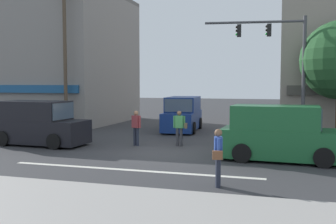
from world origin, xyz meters
TOP-DOWN VIEW (x-y plane):
  - ground_plane at (0.00, 0.00)m, footprint 120.00×120.00m
  - lane_marking_stripe at (0.00, -3.50)m, footprint 9.00×0.24m
  - sidewalk_curb at (0.00, -8.50)m, footprint 40.00×5.00m
  - building_left_block at (-13.85, 10.79)m, footprint 13.97×9.89m
  - utility_pole_near_left at (-7.83, 5.39)m, footprint 1.40×0.22m
  - traffic_light_mast at (4.89, 4.28)m, footprint 4.85×0.80m
  - van_crossing_leftbound at (-6.35, 0.43)m, footprint 4.68×2.20m
  - van_parked_curbside at (-1.09, 7.83)m, footprint 2.31×4.73m
  - van_approaching_near at (4.86, -0.28)m, footprint 4.67×2.18m
  - pedestrian_foreground_with_bag at (3.20, -4.83)m, footprint 0.33×0.69m
  - pedestrian_mid_crossing at (-1.73, 1.49)m, footprint 0.53×0.34m
  - pedestrian_far_side at (0.28, 1.96)m, footprint 0.68×0.29m

SIDE VIEW (x-z plane):
  - ground_plane at x=0.00m, z-range 0.00..0.00m
  - lane_marking_stripe at x=0.00m, z-range 0.00..0.01m
  - sidewalk_curb at x=0.00m, z-range 0.00..0.16m
  - pedestrian_mid_crossing at x=-1.73m, z-range 0.11..1.78m
  - pedestrian_foreground_with_bag at x=3.20m, z-range 0.12..1.79m
  - pedestrian_far_side at x=0.28m, z-range 0.12..1.79m
  - van_crossing_leftbound at x=-6.35m, z-range -0.05..2.06m
  - van_parked_curbside at x=-1.09m, z-range -0.05..2.06m
  - van_approaching_near at x=4.86m, z-range -0.05..2.06m
  - traffic_light_mast at x=4.89m, z-range 1.08..7.28m
  - utility_pole_near_left at x=-7.83m, z-range 0.15..8.87m
  - building_left_block at x=-13.85m, z-range 0.00..9.60m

